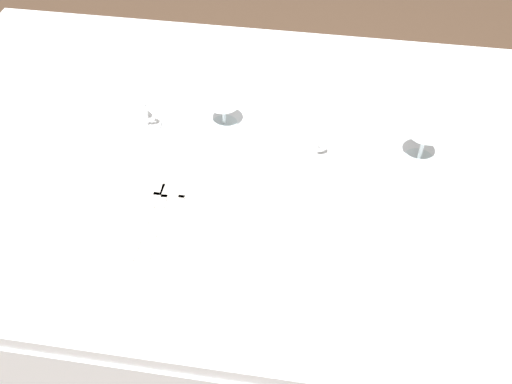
# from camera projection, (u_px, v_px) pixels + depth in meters

# --- Properties ---
(ground_plane) EXTENTS (6.00, 6.00, 0.00)m
(ground_plane) POSITION_uv_depth(u_px,v_px,m) (258.00, 319.00, 1.89)
(ground_plane) COLOR #4C3828
(dining_table) EXTENTS (1.80, 1.11, 0.74)m
(dining_table) POSITION_uv_depth(u_px,v_px,m) (259.00, 178.00, 1.42)
(dining_table) COLOR white
(dining_table) RESTS_ON ground
(dinner_plate) EXTENTS (0.26, 0.26, 0.02)m
(dinner_plate) POSITION_uv_depth(u_px,v_px,m) (247.00, 238.00, 1.17)
(dinner_plate) COLOR white
(dinner_plate) RESTS_ON dining_table
(fork_outer) EXTENTS (0.02, 0.23, 0.00)m
(fork_outer) POSITION_uv_depth(u_px,v_px,m) (174.00, 220.00, 1.21)
(fork_outer) COLOR beige
(fork_outer) RESTS_ON dining_table
(fork_inner) EXTENTS (0.03, 0.22, 0.00)m
(fork_inner) POSITION_uv_depth(u_px,v_px,m) (158.00, 219.00, 1.21)
(fork_inner) COLOR beige
(fork_inner) RESTS_ON dining_table
(fork_salad) EXTENTS (0.02, 0.22, 0.00)m
(fork_salad) POSITION_uv_depth(u_px,v_px,m) (148.00, 216.00, 1.22)
(fork_salad) COLOR beige
(fork_salad) RESTS_ON dining_table
(spoon_soup) EXTENTS (0.03, 0.23, 0.01)m
(spoon_soup) POSITION_uv_depth(u_px,v_px,m) (326.00, 232.00, 1.19)
(spoon_soup) COLOR beige
(spoon_soup) RESTS_ON dining_table
(spoon_dessert) EXTENTS (0.03, 0.20, 0.01)m
(spoon_dessert) POSITION_uv_depth(u_px,v_px,m) (341.00, 235.00, 1.18)
(spoon_dessert) COLOR beige
(spoon_dessert) RESTS_ON dining_table
(spoon_tea) EXTENTS (0.03, 0.21, 0.01)m
(spoon_tea) POSITION_uv_depth(u_px,v_px,m) (355.00, 236.00, 1.18)
(spoon_tea) COLOR beige
(spoon_tea) RESTS_ON dining_table
(saucer_left) EXTENTS (0.13, 0.13, 0.01)m
(saucer_left) POSITION_uv_depth(u_px,v_px,m) (302.00, 155.00, 1.35)
(saucer_left) COLOR white
(saucer_left) RESTS_ON dining_table
(coffee_cup_left) EXTENTS (0.09, 0.07, 0.06)m
(coffee_cup_left) POSITION_uv_depth(u_px,v_px,m) (304.00, 144.00, 1.32)
(coffee_cup_left) COLOR white
(coffee_cup_left) RESTS_ON saucer_left
(saucer_right) EXTENTS (0.14, 0.14, 0.01)m
(saucer_right) POSITION_uv_depth(u_px,v_px,m) (134.00, 125.00, 1.42)
(saucer_right) COLOR white
(saucer_right) RESTS_ON dining_table
(coffee_cup_right) EXTENTS (0.10, 0.08, 0.06)m
(coffee_cup_right) POSITION_uv_depth(u_px,v_px,m) (132.00, 114.00, 1.39)
(coffee_cup_right) COLOR white
(coffee_cup_right) RESTS_ON saucer_right
(wine_glass_centre) EXTENTS (0.08, 0.08, 0.15)m
(wine_glass_centre) POSITION_uv_depth(u_px,v_px,m) (428.00, 124.00, 1.26)
(wine_glass_centre) COLOR silver
(wine_glass_centre) RESTS_ON dining_table
(wine_glass_left) EXTENTS (0.08, 0.08, 0.13)m
(wine_glass_left) POSITION_uv_depth(u_px,v_px,m) (223.00, 95.00, 1.36)
(wine_glass_left) COLOR silver
(wine_glass_left) RESTS_ON dining_table
(napkin_folded) EXTENTS (0.07, 0.07, 0.16)m
(napkin_folded) POSITION_uv_depth(u_px,v_px,m) (284.00, 89.00, 1.40)
(napkin_folded) COLOR white
(napkin_folded) RESTS_ON dining_table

